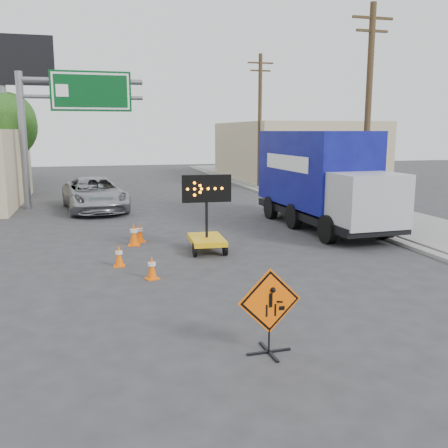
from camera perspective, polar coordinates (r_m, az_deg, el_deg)
name	(u,v)px	position (r m, az deg, el deg)	size (l,w,h in m)	color
ground	(263,328)	(10.34, 4.46, -11.72)	(100.00, 100.00, 0.00)	#2D2D30
curb_right	(299,206)	(26.45, 8.60, 2.08)	(0.40, 60.00, 0.12)	gray
sidewalk_right	(339,204)	(27.43, 13.02, 2.26)	(4.00, 60.00, 0.15)	gray
building_right_far	(293,151)	(42.28, 7.92, 8.30)	(10.00, 14.00, 4.60)	tan
highway_gantry	(65,108)	(27.03, -17.76, 12.54)	(6.18, 0.38, 6.90)	slate
billboard	(4,75)	(35.44, -23.88, 15.28)	(6.10, 0.54, 9.85)	slate
utility_pole_near	(368,112)	(22.08, 16.12, 12.17)	(1.80, 0.26, 9.00)	#4B3620
utility_pole_far	(260,120)	(34.87, 4.11, 11.82)	(1.80, 0.26, 9.00)	#4B3620
tree_left_near	(3,127)	(31.40, -23.91, 10.15)	(3.71, 3.71, 6.03)	#4B3620
tree_left_far	(7,121)	(39.46, -23.59, 10.71)	(4.10, 4.10, 6.66)	#4B3620
construction_sign	(270,309)	(8.96, 5.23, -9.63)	(1.18, 0.84, 1.57)	black
arrow_board	(207,234)	(16.37, -1.99, -1.18)	(1.61, 1.84, 2.54)	#E6AE0C
pickup_truck	(95,194)	(25.67, -14.56, 3.33)	(2.74, 5.94, 1.65)	#A0A2A7
box_truck	(321,184)	(20.76, 11.03, 4.47)	(2.89, 8.33, 3.92)	black
cone_a	(152,267)	(13.55, -8.25, -4.91)	(0.41, 0.41, 0.65)	#FF5F05
cone_b	(119,255)	(14.97, -11.91, -3.54)	(0.37, 0.37, 0.65)	#FF5F05
cone_c	(134,234)	(17.57, -10.26, -1.12)	(0.48, 0.48, 0.81)	#FF5F05
cone_d	(140,232)	(18.08, -9.60, -0.93)	(0.46, 0.46, 0.71)	#FF5F05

